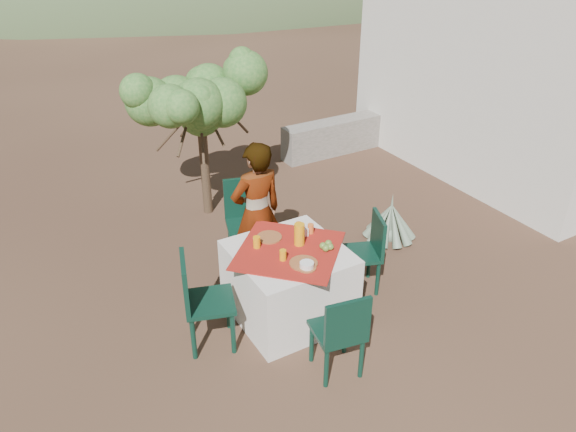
% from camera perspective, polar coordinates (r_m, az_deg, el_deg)
% --- Properties ---
extents(ground, '(160.00, 160.00, 0.00)m').
position_cam_1_polar(ground, '(5.45, -3.40, -12.47)').
color(ground, '#382319').
rests_on(ground, ground).
extents(table, '(1.30, 1.30, 0.76)m').
position_cam_1_polar(table, '(5.51, 0.08, -6.80)').
color(table, white).
rests_on(table, ground).
extents(chair_far, '(0.57, 0.57, 0.98)m').
position_cam_1_polar(chair_far, '(6.27, -4.25, -0.20)').
color(chair_far, black).
rests_on(chair_far, ground).
extents(chair_near, '(0.47, 0.47, 0.87)m').
position_cam_1_polar(chair_near, '(4.81, 5.42, -11.58)').
color(chair_near, black).
rests_on(chair_near, ground).
extents(chair_left, '(0.55, 0.55, 0.95)m').
position_cam_1_polar(chair_left, '(5.13, -8.92, -8.24)').
color(chair_left, black).
rests_on(chair_left, ground).
extents(chair_right, '(0.51, 0.51, 0.86)m').
position_cam_1_polar(chair_right, '(5.89, 8.05, -3.34)').
color(chair_right, black).
rests_on(chair_right, ground).
extents(person, '(0.59, 0.40, 1.58)m').
position_cam_1_polar(person, '(5.85, -3.18, 0.27)').
color(person, '#8C6651').
rests_on(person, ground).
extents(shrub_tree, '(1.55, 1.52, 1.82)m').
position_cam_1_polar(shrub_tree, '(7.08, -8.65, 11.00)').
color(shrub_tree, '#4B3A25').
rests_on(shrub_tree, ground).
extents(agave, '(0.65, 0.62, 0.68)m').
position_cam_1_polar(agave, '(6.92, 10.34, -0.60)').
color(agave, gray).
rests_on(agave, ground).
extents(guesthouse, '(3.20, 4.20, 3.00)m').
position_cam_1_polar(guesthouse, '(9.41, 23.42, 13.96)').
color(guesthouse, silver).
rests_on(guesthouse, ground).
extents(stone_wall, '(2.60, 0.35, 0.55)m').
position_cam_1_polar(stone_wall, '(9.48, 6.71, 8.43)').
color(stone_wall, gray).
rests_on(stone_wall, ground).
extents(plate_far, '(0.25, 0.25, 0.01)m').
position_cam_1_polar(plate_far, '(5.47, -1.92, -2.17)').
color(plate_far, brown).
rests_on(plate_far, table).
extents(plate_near, '(0.26, 0.26, 0.01)m').
position_cam_1_polar(plate_near, '(5.09, 1.58, -4.82)').
color(plate_near, brown).
rests_on(plate_near, table).
extents(glass_far, '(0.07, 0.07, 0.11)m').
position_cam_1_polar(glass_far, '(5.31, -3.20, -2.67)').
color(glass_far, orange).
rests_on(glass_far, table).
extents(glass_near, '(0.06, 0.06, 0.10)m').
position_cam_1_polar(glass_near, '(5.12, -0.52, -3.98)').
color(glass_near, orange).
rests_on(glass_near, table).
extents(juice_pitcher, '(0.10, 0.10, 0.22)m').
position_cam_1_polar(juice_pitcher, '(5.32, 1.16, -1.87)').
color(juice_pitcher, orange).
rests_on(juice_pitcher, table).
extents(bowl_plate, '(0.17, 0.17, 0.01)m').
position_cam_1_polar(bowl_plate, '(5.04, 1.91, -5.26)').
color(bowl_plate, brown).
rests_on(bowl_plate, table).
extents(white_bowl, '(0.13, 0.13, 0.05)m').
position_cam_1_polar(white_bowl, '(5.02, 1.92, -4.98)').
color(white_bowl, white).
rests_on(white_bowl, bowl_plate).
extents(jar_left, '(0.06, 0.06, 0.10)m').
position_cam_1_polar(jar_left, '(5.53, 2.31, -1.29)').
color(jar_left, orange).
rests_on(jar_left, table).
extents(jar_right, '(0.06, 0.06, 0.10)m').
position_cam_1_polar(jar_right, '(5.56, 1.08, -1.10)').
color(jar_right, orange).
rests_on(jar_right, table).
extents(napkin_holder, '(0.07, 0.04, 0.09)m').
position_cam_1_polar(napkin_holder, '(5.48, 1.72, -1.67)').
color(napkin_holder, white).
rests_on(napkin_holder, table).
extents(fruit_cluster, '(0.14, 0.13, 0.07)m').
position_cam_1_polar(fruit_cluster, '(5.29, 3.96, -3.06)').
color(fruit_cluster, olive).
rests_on(fruit_cluster, table).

